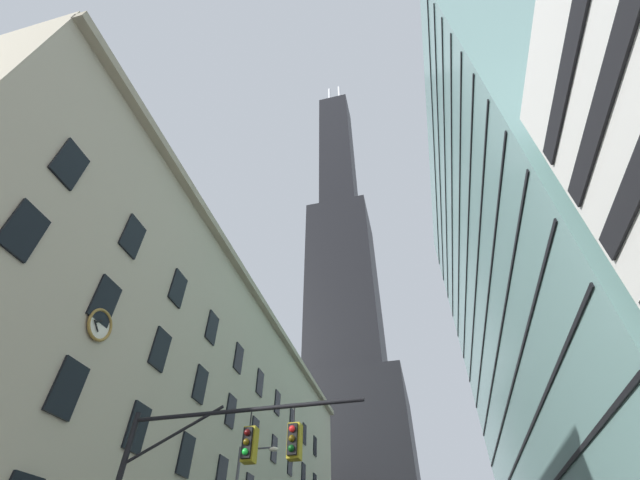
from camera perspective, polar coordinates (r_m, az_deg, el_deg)
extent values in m
cube|color=#B2A88E|center=(40.75, -19.65, -25.29)|extent=(14.30, 58.33, 24.44)
cube|color=#9E937A|center=(42.20, -7.21, -10.52)|extent=(0.70, 58.33, 0.60)
cube|color=black|center=(20.14, -32.21, -17.33)|extent=(0.14, 1.40, 2.20)
cube|color=black|center=(23.70, -24.50, -23.04)|extent=(0.14, 1.40, 2.20)
cube|color=black|center=(27.71, -18.51, -26.93)|extent=(0.14, 1.40, 2.20)
cube|color=black|center=(32.00, -13.81, -29.64)|extent=(0.14, 1.40, 2.20)
cube|color=black|center=(19.29, -36.42, 1.11)|extent=(0.14, 1.40, 2.20)
cube|color=black|center=(21.87, -28.21, -7.62)|extent=(0.14, 1.40, 2.20)
cube|color=black|center=(25.19, -21.74, -14.19)|extent=(0.14, 1.40, 2.20)
cube|color=black|center=(28.99, -16.63, -19.02)|extent=(0.14, 1.40, 2.20)
cube|color=black|center=(33.12, -12.55, -22.60)|extent=(0.14, 1.40, 2.20)
cube|color=black|center=(37.46, -9.24, -25.29)|extent=(0.14, 1.40, 2.20)
cube|color=black|center=(41.94, -6.53, -27.36)|extent=(0.14, 1.40, 2.20)
cube|color=black|center=(46.53, -4.28, -28.99)|extent=(0.14, 1.40, 2.20)
cube|color=black|center=(51.20, -2.38, -30.29)|extent=(0.14, 1.40, 2.20)
cube|color=black|center=(21.91, -31.96, 9.13)|extent=(0.14, 1.40, 2.20)
cube|color=black|center=(24.21, -25.04, 0.47)|extent=(0.14, 1.40, 2.20)
cube|color=black|center=(27.24, -19.52, -6.48)|extent=(0.14, 1.40, 2.20)
cube|color=black|center=(30.80, -15.09, -11.90)|extent=(0.14, 1.40, 2.20)
cube|color=black|center=(34.71, -11.49, -16.10)|extent=(0.14, 1.40, 2.20)
cube|color=black|center=(38.87, -8.53, -19.38)|extent=(0.14, 1.40, 2.20)
cube|color=black|center=(43.21, -6.07, -21.99)|extent=(0.14, 1.40, 2.20)
cube|color=black|center=(47.68, -4.00, -24.08)|extent=(0.14, 1.40, 2.20)
cube|color=black|center=(52.24, -2.24, -25.79)|extent=(0.14, 1.40, 2.20)
cube|color=black|center=(56.88, -0.72, -27.20)|extent=(0.14, 1.40, 2.20)
torus|color=olive|center=(21.42, -28.73, -10.51)|extent=(0.14, 1.53, 1.53)
cylinder|color=silver|center=(21.44, -28.81, -10.52)|extent=(0.05, 1.32, 1.32)
cube|color=black|center=(21.36, -28.78, -10.06)|extent=(0.03, 0.35, 0.31)
cube|color=black|center=(21.18, -29.15, -10.58)|extent=(0.03, 0.49, 0.42)
cube|color=black|center=(117.53, 3.43, -7.24)|extent=(18.89, 18.89, 58.32)
cube|color=black|center=(164.29, 2.49, 11.80)|extent=(12.14, 12.14, 72.90)
cylinder|color=silver|center=(203.92, 1.37, 19.31)|extent=(1.20, 1.20, 19.85)
cylinder|color=silver|center=(203.53, 2.79, 19.58)|extent=(1.20, 1.20, 19.85)
cube|color=black|center=(17.72, 36.03, 18.68)|extent=(0.16, 11.72, 1.10)
cube|color=black|center=(20.08, 32.33, 23.14)|extent=(0.16, 11.72, 1.10)
cube|color=gray|center=(51.77, 28.69, -4.90)|extent=(14.30, 50.28, 57.85)
cube|color=black|center=(43.30, 26.87, -24.67)|extent=(0.12, 49.28, 0.24)
cube|color=black|center=(44.43, 25.19, -19.90)|extent=(0.12, 49.28, 0.24)
cube|color=black|center=(45.88, 23.71, -15.38)|extent=(0.12, 49.28, 0.24)
cube|color=black|center=(47.62, 22.38, -11.16)|extent=(0.12, 49.28, 0.24)
cube|color=black|center=(49.62, 21.18, -7.26)|extent=(0.12, 49.28, 0.24)
cube|color=black|center=(51.86, 20.10, -3.67)|extent=(0.12, 49.28, 0.24)
cube|color=black|center=(54.29, 19.12, -0.38)|extent=(0.12, 49.28, 0.24)
cube|color=black|center=(56.91, 18.23, 2.61)|extent=(0.12, 49.28, 0.24)
cube|color=black|center=(59.68, 17.42, 5.33)|extent=(0.12, 49.28, 0.24)
cube|color=black|center=(62.58, 16.67, 7.80)|extent=(0.12, 49.28, 0.24)
cube|color=black|center=(65.60, 15.98, 10.05)|extent=(0.12, 49.28, 0.24)
cylinder|color=black|center=(14.86, -10.70, -22.64)|extent=(8.15, 0.14, 0.14)
cylinder|color=black|center=(15.80, -20.01, -24.53)|extent=(3.34, 0.10, 1.68)
cylinder|color=black|center=(14.66, -9.79, -23.73)|extent=(0.04, 0.04, 0.60)
cube|color=black|center=(14.45, -10.17, -26.53)|extent=(0.30, 0.30, 0.90)
cube|color=olive|center=(14.60, -9.90, -26.72)|extent=(0.40, 0.40, 1.04)
sphere|color=#450808|center=(14.38, -10.28, -25.28)|extent=(0.20, 0.20, 0.20)
sphere|color=#4B3A08|center=(14.31, -10.43, -26.35)|extent=(0.20, 0.20, 0.20)
sphere|color=green|center=(14.23, -10.59, -27.42)|extent=(0.20, 0.20, 0.20)
cylinder|color=black|center=(14.17, -3.68, -23.53)|extent=(0.04, 0.04, 0.60)
cube|color=black|center=(13.94, -3.82, -26.45)|extent=(0.30, 0.30, 0.90)
cube|color=olive|center=(14.10, -3.60, -26.64)|extent=(0.40, 0.40, 1.04)
sphere|color=red|center=(13.88, -3.98, -25.16)|extent=(0.20, 0.20, 0.20)
sphere|color=#4B3A08|center=(13.80, -4.04, -26.27)|extent=(0.20, 0.20, 0.20)
sphere|color=#083D10|center=(13.72, -4.10, -27.39)|extent=(0.20, 0.20, 0.20)
cylinder|color=#47474C|center=(27.02, -8.92, -27.20)|extent=(2.09, 0.10, 0.10)
ellipsoid|color=#EFE5C6|center=(26.63, -6.58, -27.39)|extent=(0.56, 0.32, 0.24)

